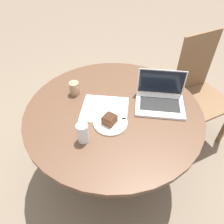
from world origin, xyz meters
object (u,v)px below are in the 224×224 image
object	(u,v)px
plate	(110,123)
coffee_glass	(74,88)
laptop	(160,100)
chair	(198,91)

from	to	relation	value
plate	coffee_glass	xyz separation A→B (m)	(0.39, -0.08, 0.04)
coffee_glass	laptop	world-z (taller)	laptop
plate	laptop	xyz separation A→B (m)	(-0.16, -0.36, 0.03)
coffee_glass	chair	bearing A→B (deg)	-127.39
chair	laptop	distance (m)	0.65
plate	laptop	bearing A→B (deg)	-113.29
coffee_glass	laptop	xyz separation A→B (m)	(-0.55, -0.28, -0.01)
chair	laptop	size ratio (longest dim) A/B	2.46
chair	plate	size ratio (longest dim) A/B	4.68
coffee_glass	laptop	size ratio (longest dim) A/B	0.23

